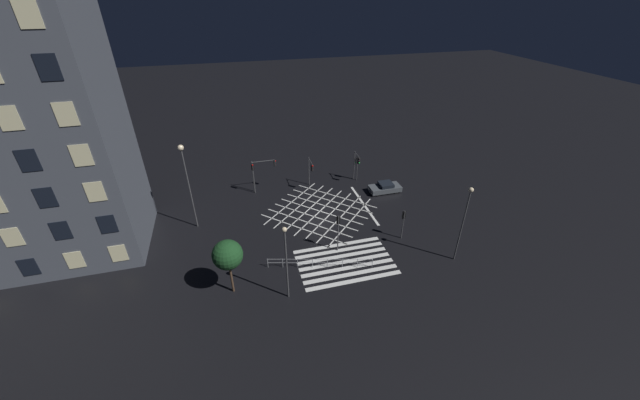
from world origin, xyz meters
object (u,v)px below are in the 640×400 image
object	(u,v)px
traffic_light_median_north	(311,168)
traffic_light_median_south	(338,226)
traffic_light_se_cross	(403,219)
street_lamp_east	(286,254)
traffic_light_nw_cross	(253,172)
waiting_car	(385,188)
street_lamp_far	(185,168)
traffic_light_ne_main	(357,164)
traffic_light_ne_cross	(357,162)
traffic_light_nw_main	(265,168)
street_lamp_west	(465,214)
street_tree_near	(227,255)

from	to	relation	value
traffic_light_median_north	traffic_light_median_south	world-z (taller)	traffic_light_median_south
traffic_light_se_cross	street_lamp_east	world-z (taller)	street_lamp_east
traffic_light_nw_cross	traffic_light_se_cross	distance (m)	19.59
traffic_light_median_south	waiting_car	distance (m)	13.89
traffic_light_median_south	street_lamp_far	xyz separation A→B (m)	(-13.93, 8.03, 4.24)
traffic_light_ne_main	traffic_light_median_south	xyz separation A→B (m)	(-7.05, -13.83, 0.51)
traffic_light_ne_cross	traffic_light_nw_main	distance (m)	12.20
street_lamp_far	traffic_light_nw_cross	bearing A→B (deg)	39.24
traffic_light_median_north	traffic_light_se_cross	xyz separation A→B (m)	(6.73, -12.94, -0.52)
traffic_light_nw_cross	street_lamp_far	bearing A→B (deg)	-50.76
traffic_light_ne_main	street_lamp_east	distance (m)	23.05
street_lamp_west	street_lamp_far	bearing A→B (deg)	153.24
traffic_light_ne_main	traffic_light_se_cross	world-z (taller)	traffic_light_ne_main
traffic_light_ne_cross	traffic_light_nw_main	world-z (taller)	traffic_light_nw_main
traffic_light_nw_cross	traffic_light_nw_main	bearing A→B (deg)	107.78
street_lamp_west	traffic_light_nw_cross	bearing A→B (deg)	133.93
traffic_light_median_north	traffic_light_nw_cross	distance (m)	7.35
street_lamp_east	street_lamp_far	size ratio (longest dim) A/B	0.76
street_lamp_west	traffic_light_ne_cross	bearing A→B (deg)	102.30
traffic_light_median_north	traffic_light_nw_main	size ratio (longest dim) A/B	0.94
traffic_light_ne_cross	street_lamp_east	bearing A→B (deg)	-35.10
street_lamp_far	waiting_car	bearing A→B (deg)	4.22
street_tree_near	waiting_car	distance (m)	24.21
traffic_light_median_north	traffic_light_median_south	bearing A→B (deg)	-2.08
street_lamp_west	street_lamp_far	distance (m)	27.67
traffic_light_ne_main	waiting_car	bearing A→B (deg)	122.01
traffic_light_nw_main	street_lamp_east	world-z (taller)	street_lamp_east
traffic_light_nw_main	street_tree_near	distance (m)	18.23
traffic_light_se_cross	street_lamp_far	bearing A→B (deg)	69.64
street_lamp_far	traffic_light_median_north	bearing A→B (deg)	19.47
traffic_light_median_north	street_lamp_far	xyz separation A→B (m)	(-14.41, -5.09, 4.26)
street_lamp_east	street_lamp_west	world-z (taller)	street_lamp_west
traffic_light_nw_main	waiting_car	bearing A→B (deg)	-17.00
traffic_light_nw_cross	street_lamp_west	size ratio (longest dim) A/B	0.53
street_tree_near	traffic_light_se_cross	bearing A→B (deg)	10.44
traffic_light_median_north	street_lamp_east	world-z (taller)	street_lamp_east
traffic_light_nw_cross	street_tree_near	bearing A→B (deg)	-12.59
street_tree_near	waiting_car	bearing A→B (deg)	32.49
street_lamp_east	street_lamp_far	bearing A→B (deg)	121.20
traffic_light_nw_main	street_tree_near	size ratio (longest dim) A/B	0.80
street_lamp_west	street_tree_near	bearing A→B (deg)	176.50
traffic_light_se_cross	street_lamp_east	size ratio (longest dim) A/B	0.46
traffic_light_ne_main	street_lamp_far	world-z (taller)	street_lamp_far
street_lamp_east	traffic_light_median_north	bearing A→B (deg)	70.27
street_lamp_west	street_tree_near	distance (m)	21.42
street_lamp_east	street_lamp_west	xyz separation A→B (m)	(16.75, 0.62, 0.61)
traffic_light_median_north	street_tree_near	bearing A→B (deg)	-34.37
traffic_light_ne_cross	traffic_light_median_south	world-z (taller)	traffic_light_median_south
traffic_light_ne_main	waiting_car	size ratio (longest dim) A/B	0.84
street_tree_near	waiting_car	size ratio (longest dim) A/B	1.32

